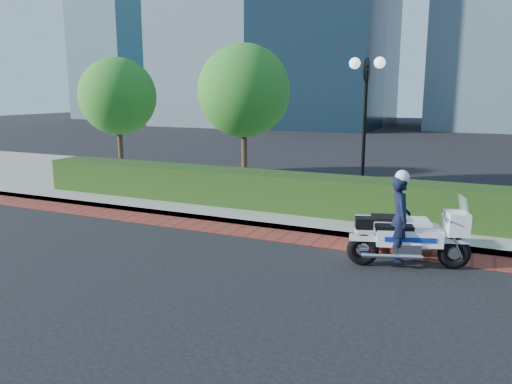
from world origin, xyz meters
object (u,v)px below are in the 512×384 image
at_px(lamppost, 365,108).
at_px(police_motorcycle, 401,230).
at_px(tree_b, 244,91).

relative_size(lamppost, police_motorcycle, 1.73).
bearing_deg(police_motorcycle, tree_b, 119.95).
bearing_deg(police_motorcycle, lamppost, 94.34).
xyz_separation_m(lamppost, police_motorcycle, (1.80, -4.36, -2.29)).
height_order(tree_b, police_motorcycle, tree_b).
distance_m(tree_b, police_motorcycle, 8.91).
bearing_deg(lamppost, tree_b, 163.89).
relative_size(tree_b, police_motorcycle, 2.01).
relative_size(lamppost, tree_b, 0.86).
bearing_deg(tree_b, lamppost, -16.11).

